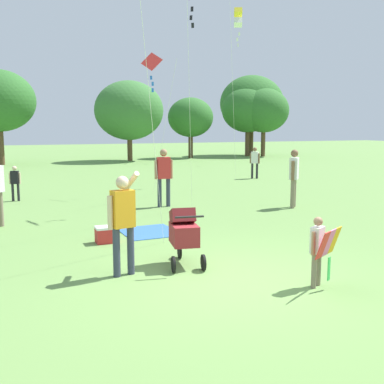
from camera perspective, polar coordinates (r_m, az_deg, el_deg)
name	(u,v)px	position (r m, az deg, el deg)	size (l,w,h in m)	color
ground_plane	(230,280)	(7.46, 4.74, -10.93)	(120.00, 120.00, 0.00)	#668E47
treeline_distant	(181,109)	(35.93, -1.35, 10.38)	(28.55, 7.24, 6.80)	brown
child_with_butterfly_kite	(319,246)	(7.22, 15.57, -6.47)	(0.62, 0.49, 1.09)	#7F705B
person_adult_flyer	(123,216)	(7.51, -8.64, -2.99)	(0.54, 0.56, 1.73)	#33384C
stroller	(184,231)	(8.08, -1.04, -4.93)	(0.64, 1.12, 1.03)	black
kite_orange_delta	(152,67)	(16.81, -4.96, 15.28)	(0.62, 2.52, 5.10)	red
kite_blue_high	(238,18)	(20.55, 5.77, 20.77)	(2.30, 3.46, 7.38)	yellow
person_red_shirt	(294,174)	(14.11, 12.61, 2.26)	(0.43, 0.44, 1.76)	#7F705B
person_sitting_far	(164,173)	(13.96, -3.55, 2.40)	(0.57, 0.28, 1.77)	#33384C
person_couple_left	(15,180)	(16.14, -21.23, 1.35)	(0.36, 0.22, 1.17)	#232328
person_kid_running	(255,160)	(21.89, 7.84, 3.96)	(0.38, 0.36, 1.48)	#232328
picnic_blanket	(149,232)	(10.73, -5.38, -4.98)	(1.23, 1.35, 0.02)	#3366B2
cooler_box	(106,234)	(9.88, -10.64, -5.23)	(0.45, 0.33, 0.35)	red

